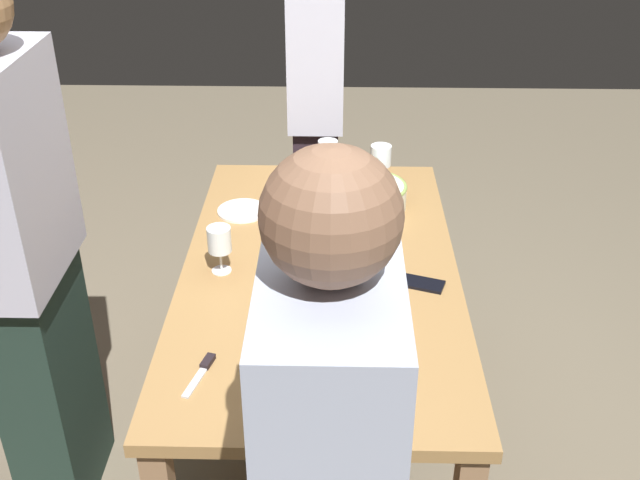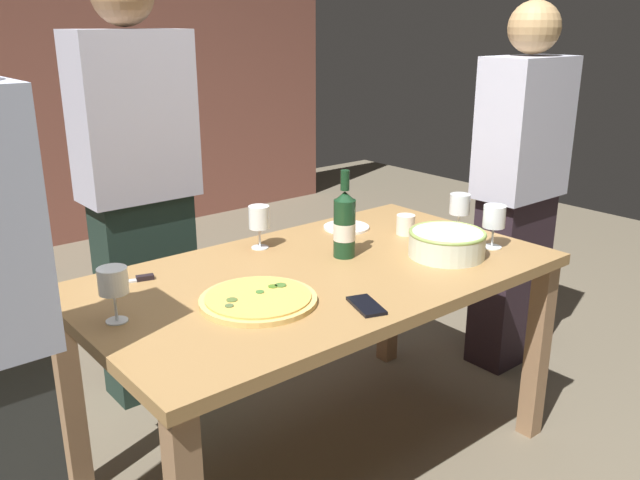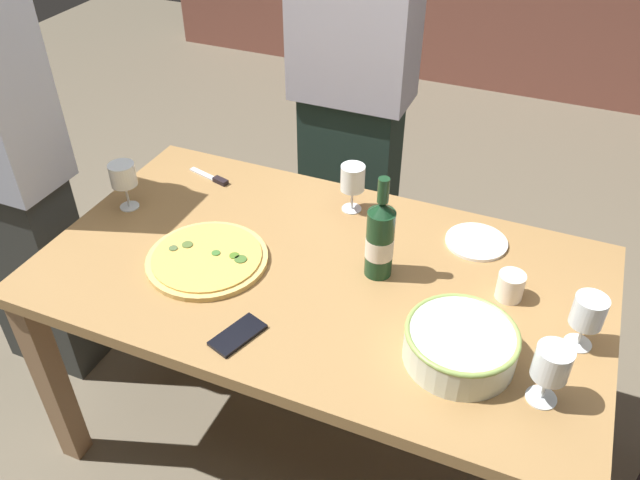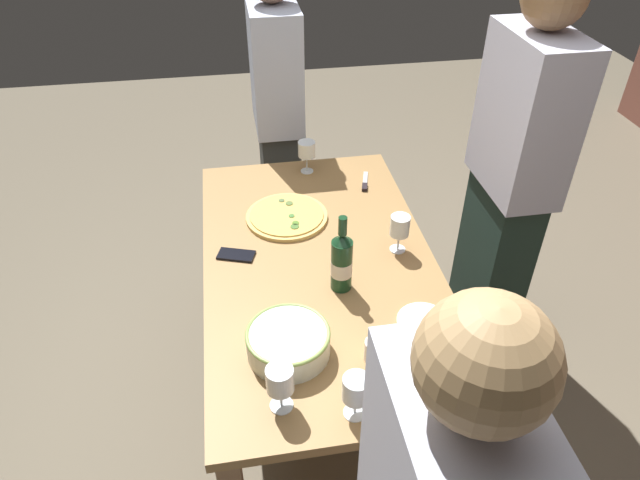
# 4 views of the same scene
# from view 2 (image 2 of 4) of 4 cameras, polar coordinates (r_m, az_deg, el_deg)

# --- Properties ---
(ground_plane) EXTENTS (8.00, 8.00, 0.00)m
(ground_plane) POSITION_cam_2_polar(r_m,az_deg,el_deg) (2.59, 0.00, -18.32)
(ground_plane) COLOR #6A604D
(dining_table) EXTENTS (1.60, 0.90, 0.75)m
(dining_table) POSITION_cam_2_polar(r_m,az_deg,el_deg) (2.26, 0.00, -4.81)
(dining_table) COLOR #9C7443
(dining_table) RESTS_ON ground
(brick_wall_back) EXTENTS (5.07, 0.16, 2.74)m
(brick_wall_back) POSITION_cam_2_polar(r_m,az_deg,el_deg) (4.98, -25.03, 14.65)
(brick_wall_back) COLOR #905345
(brick_wall_back) RESTS_ON ground
(pizza) EXTENTS (0.35, 0.35, 0.03)m
(pizza) POSITION_cam_2_polar(r_m,az_deg,el_deg) (1.98, -5.35, -5.11)
(pizza) COLOR #E1B764
(pizza) RESTS_ON dining_table
(serving_bowl) EXTENTS (0.27, 0.27, 0.09)m
(serving_bowl) POSITION_cam_2_polar(r_m,az_deg,el_deg) (2.39, 10.88, -0.21)
(serving_bowl) COLOR silver
(serving_bowl) RESTS_ON dining_table
(wine_bottle) EXTENTS (0.08, 0.08, 0.31)m
(wine_bottle) POSITION_cam_2_polar(r_m,az_deg,el_deg) (2.32, 2.12, 1.40)
(wine_bottle) COLOR #163A1F
(wine_bottle) RESTS_ON dining_table
(wine_glass_near_pizza) EXTENTS (0.08, 0.08, 0.16)m
(wine_glass_near_pizza) POSITION_cam_2_polar(r_m,az_deg,el_deg) (2.50, 14.78, 1.79)
(wine_glass_near_pizza) COLOR white
(wine_glass_near_pizza) RESTS_ON dining_table
(wine_glass_by_bottle) EXTENTS (0.08, 0.08, 0.16)m
(wine_glass_by_bottle) POSITION_cam_2_polar(r_m,az_deg,el_deg) (2.42, -5.27, 1.79)
(wine_glass_by_bottle) COLOR white
(wine_glass_by_bottle) RESTS_ON dining_table
(wine_glass_far_left) EXTENTS (0.08, 0.08, 0.15)m
(wine_glass_far_left) POSITION_cam_2_polar(r_m,az_deg,el_deg) (2.67, 11.94, 2.88)
(wine_glass_far_left) COLOR white
(wine_glass_far_left) RESTS_ON dining_table
(wine_glass_far_right) EXTENTS (0.08, 0.08, 0.16)m
(wine_glass_far_right) POSITION_cam_2_polar(r_m,az_deg,el_deg) (1.90, -17.40, -3.58)
(wine_glass_far_right) COLOR white
(wine_glass_far_right) RESTS_ON dining_table
(cup_amber) EXTENTS (0.07, 0.07, 0.08)m
(cup_amber) POSITION_cam_2_polar(r_m,az_deg,el_deg) (2.61, 7.39, 1.32)
(cup_amber) COLOR white
(cup_amber) RESTS_ON dining_table
(side_plate) EXTENTS (0.18, 0.18, 0.01)m
(side_plate) POSITION_cam_2_polar(r_m,az_deg,el_deg) (2.67, 2.29, 1.11)
(side_plate) COLOR white
(side_plate) RESTS_ON dining_table
(cell_phone) EXTENTS (0.11, 0.16, 0.01)m
(cell_phone) POSITION_cam_2_polar(r_m,az_deg,el_deg) (1.95, 4.01, -5.66)
(cell_phone) COLOR black
(cell_phone) RESTS_ON dining_table
(pizza_knife) EXTENTS (0.17, 0.07, 0.02)m
(pizza_knife) POSITION_cam_2_polar(r_m,az_deg,el_deg) (2.21, -15.71, -3.31)
(pizza_knife) COLOR silver
(pizza_knife) RESTS_ON dining_table
(person_guest_left) EXTENTS (0.45, 0.24, 1.76)m
(person_guest_left) POSITION_cam_2_polar(r_m,az_deg,el_deg) (2.78, -15.31, 4.13)
(person_guest_left) COLOR #1D2F27
(person_guest_left) RESTS_ON ground
(person_guest_right) EXTENTS (0.41, 0.24, 1.63)m
(person_guest_right) POSITION_cam_2_polar(r_m,az_deg,el_deg) (3.09, 16.74, 4.09)
(person_guest_right) COLOR #2C2028
(person_guest_right) RESTS_ON ground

